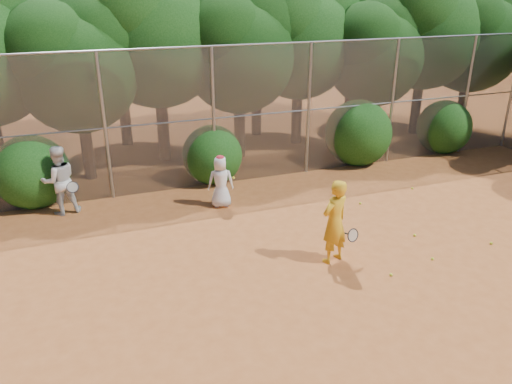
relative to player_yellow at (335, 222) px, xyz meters
name	(u,v)px	position (x,y,z in m)	size (l,w,h in m)	color
ground	(345,280)	(-0.13, -0.78, -0.93)	(80.00, 80.00, 0.00)	#A25324
fence_back	(243,114)	(-0.25, 5.22, 1.12)	(20.05, 0.09, 4.03)	gray
tree_2	(77,59)	(-4.58, 7.06, 2.65)	(3.99, 3.47, 5.47)	black
tree_3	(157,24)	(-2.07, 8.06, 3.46)	(4.89, 4.26, 6.70)	black
tree_4	(240,44)	(0.42, 7.46, 2.82)	(4.19, 3.64, 5.73)	black
tree_5	(300,30)	(2.93, 8.26, 3.11)	(4.51, 3.92, 6.17)	black
tree_6	(376,48)	(5.42, 7.26, 2.53)	(3.86, 3.36, 5.29)	black
tree_7	(427,21)	(7.93, 7.86, 3.35)	(4.77, 4.14, 6.53)	black
tree_8	(474,33)	(9.92, 7.56, 2.88)	(4.25, 3.70, 5.82)	black
tree_10	(116,13)	(-3.06, 10.27, 3.69)	(5.15, 4.48, 7.06)	black
tree_11	(258,24)	(1.93, 9.86, 3.23)	(4.64, 4.03, 6.35)	black
tree_12	(356,11)	(6.43, 10.47, 3.58)	(5.02, 4.37, 6.88)	black
bush_0	(31,169)	(-6.13, 5.52, 0.07)	(2.00, 2.00, 2.00)	#134210
bush_1	(212,152)	(-1.13, 5.52, -0.03)	(1.80, 1.80, 1.80)	#134210
bush_2	(358,130)	(3.87, 5.52, 0.17)	(2.20, 2.20, 2.20)	#134210
bush_3	(444,125)	(7.37, 5.52, 0.02)	(1.90, 1.90, 1.90)	#134210
player_yellow	(335,222)	(0.00, 0.00, 0.00)	(0.90, 0.65, 1.87)	gold
player_teen	(221,181)	(-1.44, 3.59, -0.22)	(0.77, 0.58, 1.44)	white
player_white	(59,180)	(-5.44, 4.60, -0.02)	(1.00, 0.85, 1.82)	silver
ball_0	(415,235)	(2.37, 0.30, -0.90)	(0.07, 0.07, 0.07)	yellow
ball_1	(360,203)	(2.14, 2.38, -0.90)	(0.07, 0.07, 0.07)	yellow
ball_2	(432,259)	(2.05, -0.75, -0.90)	(0.07, 0.07, 0.07)	yellow
ball_3	(491,243)	(3.79, -0.64, -0.90)	(0.07, 0.07, 0.07)	yellow
ball_4	(391,275)	(0.84, -0.98, -0.90)	(0.07, 0.07, 0.07)	yellow
ball_5	(412,188)	(4.13, 2.78, -0.90)	(0.07, 0.07, 0.07)	yellow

